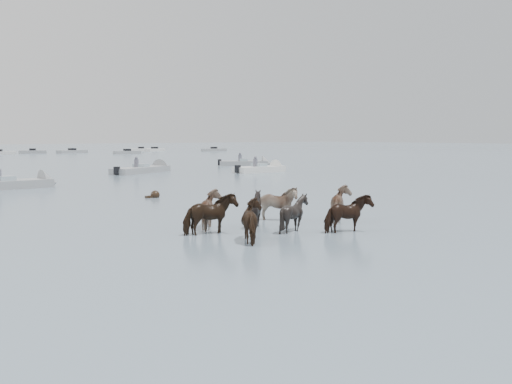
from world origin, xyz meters
TOP-DOWN VIEW (x-y plane):
  - ground at (0.00, 0.00)m, footprint 400.00×400.00m
  - pony_herd at (1.69, 2.09)m, footprint 6.70×4.47m
  - swimming_pony at (2.96, 12.59)m, footprint 0.72×0.44m
  - motorboat_b at (-0.70, 21.71)m, footprint 5.50×1.85m
  - motorboat_c at (11.35, 29.82)m, footprint 6.49×4.40m
  - motorboat_d at (19.29, 24.28)m, footprint 5.06×1.71m
  - motorboat_e at (24.17, 32.72)m, footprint 5.21×4.11m

SIDE VIEW (x-z plane):
  - ground at x=0.00m, z-range 0.00..0.00m
  - swimming_pony at x=2.96m, z-range -0.12..0.32m
  - motorboat_c at x=11.35m, z-range -0.74..1.18m
  - motorboat_b at x=-0.70m, z-range -0.73..1.19m
  - motorboat_e at x=24.17m, z-range -0.73..1.19m
  - motorboat_d at x=19.29m, z-range -0.73..1.19m
  - pony_herd at x=1.69m, z-range -0.14..1.22m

